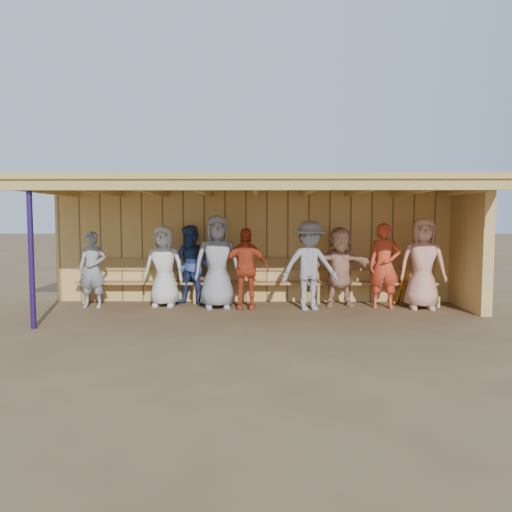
# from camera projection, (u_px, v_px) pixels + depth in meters

# --- Properties ---
(ground) EXTENTS (90.00, 90.00, 0.00)m
(ground) POSITION_uv_depth(u_px,v_px,m) (256.00, 312.00, 9.46)
(ground) COLOR brown
(ground) RESTS_ON ground
(player_a) EXTENTS (0.58, 0.39, 1.53)m
(player_a) POSITION_uv_depth(u_px,v_px,m) (92.00, 269.00, 9.95)
(player_a) COLOR gray
(player_a) RESTS_ON ground
(player_b) EXTENTS (0.84, 0.58, 1.64)m
(player_b) POSITION_uv_depth(u_px,v_px,m) (164.00, 266.00, 10.07)
(player_b) COLOR silver
(player_b) RESTS_ON ground
(player_c) EXTENTS (0.95, 0.84, 1.64)m
(player_c) POSITION_uv_depth(u_px,v_px,m) (192.00, 265.00, 10.22)
(player_c) COLOR navy
(player_c) RESTS_ON ground
(player_d) EXTENTS (0.95, 0.42, 1.60)m
(player_d) POSITION_uv_depth(u_px,v_px,m) (245.00, 268.00, 9.82)
(player_d) COLOR #C1411E
(player_d) RESTS_ON ground
(player_e) EXTENTS (1.23, 0.87, 1.74)m
(player_e) POSITION_uv_depth(u_px,v_px,m) (310.00, 266.00, 9.68)
(player_e) COLOR gray
(player_e) RESTS_ON ground
(player_f) EXTENTS (1.54, 0.65, 1.61)m
(player_f) POSITION_uv_depth(u_px,v_px,m) (340.00, 267.00, 10.07)
(player_f) COLOR tan
(player_f) RESTS_ON ground
(player_g) EXTENTS (0.67, 0.49, 1.69)m
(player_g) POSITION_uv_depth(u_px,v_px,m) (384.00, 266.00, 9.87)
(player_g) COLOR red
(player_g) RESTS_ON ground
(player_h) EXTENTS (0.94, 0.67, 1.80)m
(player_h) POSITION_uv_depth(u_px,v_px,m) (423.00, 264.00, 9.77)
(player_h) COLOR tan
(player_h) RESTS_ON ground
(player_extra) EXTENTS (0.98, 0.72, 1.85)m
(player_extra) POSITION_uv_depth(u_px,v_px,m) (217.00, 262.00, 9.85)
(player_extra) COLOR gray
(player_extra) RESTS_ON ground
(dugout_structure) EXTENTS (8.80, 3.20, 2.50)m
(dugout_structure) POSITION_uv_depth(u_px,v_px,m) (276.00, 223.00, 10.01)
(dugout_structure) COLOR #DCAD5E
(dugout_structure) RESTS_ON ground
(bench) EXTENTS (7.60, 0.34, 0.93)m
(bench) POSITION_uv_depth(u_px,v_px,m) (256.00, 278.00, 10.54)
(bench) COLOR tan
(bench) RESTS_ON ground
(dugout_equipment) EXTENTS (5.74, 0.62, 0.80)m
(dugout_equipment) POSITION_uv_depth(u_px,v_px,m) (218.00, 280.00, 10.42)
(dugout_equipment) COLOR orange
(dugout_equipment) RESTS_ON ground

